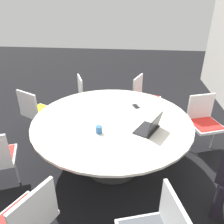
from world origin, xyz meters
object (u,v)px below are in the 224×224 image
at_px(chair_2, 144,95).
at_px(coffee_cup, 99,130).
at_px(cell_phone, 136,106).
at_px(handbag, 121,108).
at_px(chair_3, 88,94).
at_px(chair_1, 204,119).
at_px(laptop, 150,127).
at_px(chair_4, 36,110).
at_px(chair_6, 27,217).

distance_m(chair_2, coffee_cup, 1.82).
bearing_deg(cell_phone, handbag, -165.93).
height_order(coffee_cup, cell_phone, coffee_cup).
distance_m(chair_3, coffee_cup, 1.74).
distance_m(chair_3, cell_phone, 1.30).
bearing_deg(chair_1, chair_2, -62.68).
height_order(laptop, handbag, laptop).
height_order(chair_2, coffee_cup, chair_2).
bearing_deg(chair_4, laptop, 1.80).
bearing_deg(laptop, coffee_cup, -53.30).
height_order(coffee_cup, handbag, coffee_cup).
distance_m(chair_6, handbag, 2.94).
xyz_separation_m(chair_1, laptop, (0.79, -0.85, 0.29)).
relative_size(chair_2, handbag, 2.39).
bearing_deg(chair_1, chair_6, 24.91).
xyz_separation_m(laptop, coffee_cup, (0.10, -0.58, -0.01)).
bearing_deg(chair_4, coffee_cup, -10.95).
relative_size(cell_phone, handbag, 0.43).
distance_m(laptop, coffee_cup, 0.59).
bearing_deg(chair_6, coffee_cup, 1.20).
distance_m(chair_1, handbag, 1.68).
bearing_deg(chair_6, cell_phone, -0.91).
height_order(cell_phone, handbag, cell_phone).
distance_m(chair_4, handbag, 1.68).
bearing_deg(coffee_cup, chair_1, 121.81).
bearing_deg(chair_2, handbag, -90.57).
xyz_separation_m(chair_4, coffee_cup, (0.92, 1.20, 0.27)).
distance_m(laptop, handbag, 1.95).
xyz_separation_m(chair_4, handbag, (-0.96, 1.33, -0.38)).
bearing_deg(coffee_cup, chair_4, -127.41).
xyz_separation_m(chair_1, handbag, (-0.98, -1.31, -0.38)).
bearing_deg(laptop, chair_6, -16.54).
bearing_deg(chair_6, chair_3, 26.68).
distance_m(chair_3, laptop, 1.90).
xyz_separation_m(chair_2, chair_6, (2.69, -1.01, 0.00)).
distance_m(chair_3, handbag, 0.76).
bearing_deg(laptop, chair_4, -87.57).
relative_size(chair_1, chair_4, 1.00).
bearing_deg(chair_1, laptop, 22.95).
height_order(chair_4, coffee_cup, chair_4).
bearing_deg(handbag, chair_1, 53.17).
height_order(laptop, coffee_cup, laptop).
bearing_deg(chair_2, chair_3, -65.73).
relative_size(chair_4, chair_6, 1.00).
bearing_deg(cell_phone, chair_4, -96.39).
xyz_separation_m(coffee_cup, handbag, (-1.87, 0.13, -0.65)).
bearing_deg(laptop, handbag, -138.51).
distance_m(laptop, cell_phone, 0.66).
bearing_deg(chair_3, chair_4, -66.69).
bearing_deg(chair_1, handbag, -56.77).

